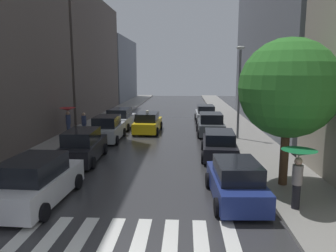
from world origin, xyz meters
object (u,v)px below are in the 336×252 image
Objects in this scene: parked_car_right_nearest at (236,182)px; parked_car_right_second at (219,144)px; parked_car_right_fourth at (205,114)px; pedestrian_far_side at (298,164)px; parked_car_left_nearest at (37,182)px; street_tree_right at (288,88)px; taxi_midroad at (148,123)px; pedestrian_foreground at (68,115)px; pedestrian_by_kerb at (84,123)px; lamp_post_right at (239,86)px; parked_car_left_third at (108,129)px; parked_car_left_second at (83,147)px; parked_car_right_third at (211,125)px; parked_car_left_fourth at (120,119)px.

parked_car_right_second is at bearing -2.91° from parked_car_right_nearest.
pedestrian_far_side is at bearing -175.16° from parked_car_right_fourth.
parked_car_left_nearest is 0.76× the size of street_tree_right.
taxi_midroad is at bearing 120.39° from street_tree_right.
pedestrian_far_side is at bearing -153.07° from taxi_midroad.
parked_car_right_nearest is 2.01× the size of pedestrian_far_side.
parked_car_left_nearest is at bearing 20.19° from pedestrian_foreground.
pedestrian_by_kerb is 11.84m from lamp_post_right.
parked_car_right_nearest is at bearing -145.54° from parked_car_left_third.
taxi_midroad is (2.57, 8.86, -0.07)m from parked_car_left_second.
pedestrian_foreground reaches higher than parked_car_right_fourth.
parked_car_left_third is at bearing 108.43° from parked_car_right_third.
parked_car_left_fourth is 8.57m from parked_car_right_fourth.
pedestrian_foreground is (-3.18, 11.94, 0.93)m from parked_car_left_nearest.
lamp_post_right is at bearing -12.02° from parked_car_right_nearest.
parked_car_right_nearest is (7.52, 0.62, -0.08)m from parked_car_left_nearest.
parked_car_right_second is 2.20× the size of pedestrian_far_side.
parked_car_left_nearest is 14.82m from taxi_midroad.
pedestrian_foreground reaches higher than parked_car_right_nearest.
parked_car_right_fourth reaches higher than parked_car_right_nearest.
parked_car_right_fourth is 18.46m from street_tree_right.
lamp_post_right is (1.84, 11.13, 3.19)m from parked_car_right_nearest.
parked_car_left_second is at bearing 147.56° from pedestrian_by_kerb.
parked_car_left_nearest reaches higher than parked_car_left_fourth.
parked_car_left_fourth reaches higher than parked_car_right_nearest.
parked_car_left_third is 9.91m from lamp_post_right.
parked_car_right_fourth is (7.71, 3.73, -0.02)m from parked_car_left_fourth.
street_tree_right is (0.28, 2.47, 2.48)m from pedestrian_far_side.
parked_car_left_second is at bearing -178.16° from parked_car_left_fourth.
taxi_midroad reaches higher than parked_car_left_third.
parked_car_right_second is 6.49m from street_tree_right.
street_tree_right is at bearing -153.16° from parked_car_right_second.
pedestrian_by_kerb reaches higher than taxi_midroad.
pedestrian_far_side is 0.32× the size of lamp_post_right.
parked_car_left_nearest is 2.19× the size of pedestrian_foreground.
taxi_midroad is at bearing 80.42° from parked_car_right_third.
taxi_midroad is at bearing -123.28° from parked_car_left_fourth.
pedestrian_foreground is at bearing 126.96° from parked_car_right_fourth.
parked_car_left_fourth is 3.23m from taxi_midroad.
parked_car_left_second is 2.68× the size of pedestrian_by_kerb.
taxi_midroad is at bearing 37.10° from parked_car_right_second.
street_tree_right reaches higher than pedestrian_far_side.
parked_car_right_fourth is 0.70× the size of lamp_post_right.
parked_car_left_third is 8.00m from parked_car_right_third.
lamp_post_right is at bearing -110.83° from taxi_midroad.
parked_car_left_nearest is 1.05× the size of parked_car_left_third.
pedestrian_foreground is 0.35× the size of street_tree_right.
parked_car_left_fourth is 4.56m from pedestrian_by_kerb.
pedestrian_foreground is 1.34m from pedestrian_by_kerb.
street_tree_right is (9.77, 2.18, 3.41)m from parked_car_left_nearest.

